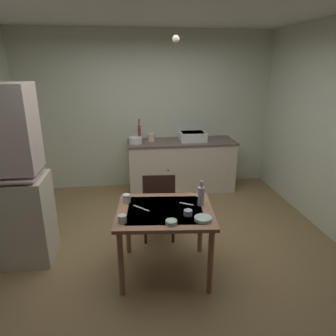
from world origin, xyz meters
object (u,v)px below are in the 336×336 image
object	(u,v)px
chair_far_side	(159,204)
mug_tall	(188,213)
mixing_bowl_counter	(136,140)
dining_table	(165,218)
hutch_cabinet	(2,184)
glass_bottle	(201,196)
serving_bowl_wide	(203,219)
hand_pump	(139,132)
sink_basin	(193,136)

from	to	relation	value
chair_far_side	mug_tall	distance (m)	0.86
mixing_bowl_counter	dining_table	size ratio (longest dim) A/B	0.21
hutch_cabinet	dining_table	bearing A→B (deg)	-14.84
glass_bottle	mug_tall	bearing A→B (deg)	-130.42
chair_far_side	mixing_bowl_counter	bearing A→B (deg)	98.20
hutch_cabinet	serving_bowl_wide	world-z (taller)	hutch_cabinet
mug_tall	chair_far_side	bearing A→B (deg)	104.55
dining_table	chair_far_side	world-z (taller)	chair_far_side
hutch_cabinet	hand_pump	xyz separation A→B (m)	(1.53, 1.83, 0.13)
hutch_cabinet	chair_far_side	size ratio (longest dim) A/B	2.15
mixing_bowl_counter	sink_basin	bearing A→B (deg)	2.96
serving_bowl_wide	mug_tall	world-z (taller)	mug_tall
sink_basin	serving_bowl_wide	world-z (taller)	sink_basin
hand_pump	mixing_bowl_counter	world-z (taller)	hand_pump
hand_pump	chair_far_side	world-z (taller)	hand_pump
mixing_bowl_counter	mug_tall	distance (m)	2.38
dining_table	serving_bowl_wide	xyz separation A→B (m)	(0.33, -0.27, 0.12)
hand_pump	mixing_bowl_counter	size ratio (longest dim) A/B	1.78
hand_pump	mug_tall	world-z (taller)	hand_pump
hutch_cabinet	mixing_bowl_counter	bearing A→B (deg)	49.96
dining_table	glass_bottle	distance (m)	0.44
glass_bottle	hand_pump	bearing A→B (deg)	103.45
sink_basin	mug_tall	bearing A→B (deg)	-102.74
dining_table	mug_tall	xyz separation A→B (m)	(0.21, -0.15, 0.13)
hand_pump	dining_table	world-z (taller)	hand_pump
hutch_cabinet	mug_tall	size ratio (longest dim) A/B	23.61
serving_bowl_wide	glass_bottle	size ratio (longest dim) A/B	0.61
hutch_cabinet	sink_basin	xyz separation A→B (m)	(2.43, 1.79, 0.04)
sink_basin	serving_bowl_wide	distance (m)	2.55
mixing_bowl_counter	dining_table	bearing A→B (deg)	-84.22
mixing_bowl_counter	mug_tall	world-z (taller)	mixing_bowl_counter
hutch_cabinet	serving_bowl_wide	distance (m)	2.14
mug_tall	dining_table	bearing A→B (deg)	143.64
sink_basin	dining_table	world-z (taller)	sink_basin
hutch_cabinet	hand_pump	bearing A→B (deg)	50.15
hutch_cabinet	hand_pump	distance (m)	2.39
mixing_bowl_counter	mug_tall	bearing A→B (deg)	-79.61
dining_table	mug_tall	world-z (taller)	mug_tall
hutch_cabinet	sink_basin	size ratio (longest dim) A/B	4.42
serving_bowl_wide	hand_pump	bearing A→B (deg)	100.61
hutch_cabinet	chair_far_side	world-z (taller)	hutch_cabinet
hutch_cabinet	mixing_bowl_counter	distance (m)	2.27
hutch_cabinet	sink_basin	bearing A→B (deg)	36.36
chair_far_side	glass_bottle	bearing A→B (deg)	-57.20
hutch_cabinet	dining_table	distance (m)	1.76
chair_far_side	hand_pump	bearing A→B (deg)	95.33
dining_table	chair_far_side	distance (m)	0.66
dining_table	serving_bowl_wide	world-z (taller)	serving_bowl_wide
hutch_cabinet	hand_pump	size ratio (longest dim) A/B	4.99
sink_basin	serving_bowl_wide	bearing A→B (deg)	-99.53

